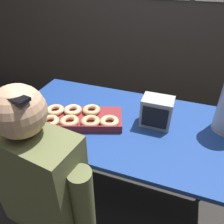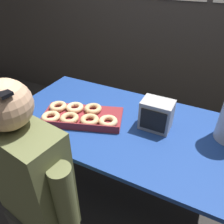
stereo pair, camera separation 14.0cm
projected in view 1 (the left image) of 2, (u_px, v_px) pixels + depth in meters
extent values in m
plane|color=#2D2B28|center=(121.00, 194.00, 1.84)|extent=(12.00, 12.00, 0.00)
cube|color=#38332D|center=(164.00, 13.00, 2.19)|extent=(6.00, 0.10, 2.41)
cube|color=navy|center=(124.00, 124.00, 1.42)|extent=(1.55, 0.81, 0.03)
cylinder|color=#ADADB2|center=(10.00, 174.00, 1.56)|extent=(0.03, 0.03, 0.73)
cylinder|color=#ADADB2|center=(62.00, 119.00, 2.12)|extent=(0.03, 0.03, 0.73)
cylinder|color=#ADADB2|center=(224.00, 155.00, 1.71)|extent=(0.03, 0.03, 0.73)
cube|color=maroon|center=(82.00, 119.00, 1.43)|extent=(0.59, 0.43, 0.02)
cube|color=maroon|center=(78.00, 128.00, 1.31)|extent=(0.50, 0.18, 0.04)
torus|color=#DFB17E|center=(50.00, 121.00, 1.37)|extent=(0.16, 0.16, 0.03)
torus|color=tan|center=(69.00, 121.00, 1.37)|extent=(0.17, 0.17, 0.03)
torus|color=tan|center=(90.00, 121.00, 1.36)|extent=(0.17, 0.17, 0.03)
torus|color=#DFB17E|center=(109.00, 122.00, 1.36)|extent=(0.17, 0.17, 0.03)
torus|color=#DBAD7A|center=(55.00, 110.00, 1.47)|extent=(0.13, 0.13, 0.03)
torus|color=#EDBF8C|center=(73.00, 110.00, 1.47)|extent=(0.13, 0.13, 0.03)
torus|color=tan|center=(91.00, 110.00, 1.47)|extent=(0.16, 0.16, 0.03)
cube|color=#2D334C|center=(15.00, 127.00, 1.36)|extent=(0.11, 0.17, 0.01)
cube|color=#2D333D|center=(15.00, 126.00, 1.36)|extent=(0.09, 0.14, 0.00)
cube|color=#9E9E9E|center=(157.00, 112.00, 1.35)|extent=(0.19, 0.14, 0.19)
cube|color=black|center=(155.00, 118.00, 1.29)|extent=(0.15, 0.01, 0.13)
cube|color=#60663D|center=(40.00, 184.00, 0.98)|extent=(0.44, 0.25, 0.59)
sphere|color=tan|center=(19.00, 112.00, 0.76)|extent=(0.20, 0.20, 0.20)
cube|color=black|center=(7.00, 95.00, 0.70)|extent=(0.17, 0.07, 0.01)
cylinder|color=#60663D|center=(84.00, 211.00, 0.90)|extent=(0.09, 0.09, 0.47)
cylinder|color=#60663D|center=(5.00, 169.00, 1.09)|extent=(0.09, 0.09, 0.47)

